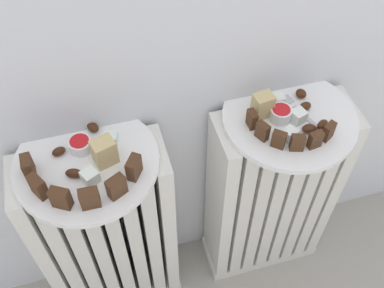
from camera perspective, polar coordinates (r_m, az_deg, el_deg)
radiator_left at (r=1.08m, az=-10.26°, el=-11.32°), size 0.30×0.12×0.55m
radiator_right at (r=1.13m, az=9.65°, el=-6.51°), size 0.30×0.12×0.55m
plate_left at (r=0.84m, az=-12.96°, el=-2.25°), size 0.26×0.26×0.01m
plate_right at (r=0.91m, az=12.01°, el=3.19°), size 0.26×0.26×0.01m
dark_cake_slice_left_0 at (r=0.83m, az=-19.66°, el=-2.72°), size 0.02×0.03×0.04m
dark_cake_slice_left_1 at (r=0.80m, az=-18.55°, el=-5.03°), size 0.03×0.04×0.04m
dark_cake_slice_left_2 at (r=0.78m, az=-15.99°, el=-6.49°), size 0.04×0.03×0.04m
dark_cake_slice_left_3 at (r=0.76m, az=-12.60°, el=-6.60°), size 0.03×0.02×0.04m
dark_cake_slice_left_4 at (r=0.77m, az=-9.35°, el=-5.26°), size 0.04×0.03×0.04m
dark_cake_slice_left_5 at (r=0.79m, az=-7.22°, el=-2.90°), size 0.03×0.04×0.04m
marble_cake_slice_left_0 at (r=0.81m, az=-10.83°, el=-0.96°), size 0.05×0.04×0.05m
turkish_delight_left_0 at (r=0.84m, az=-10.01°, el=0.60°), size 0.03×0.03×0.02m
turkish_delight_left_1 at (r=0.80m, az=-12.54°, el=-4.00°), size 0.03×0.03×0.03m
medjool_date_left_0 at (r=0.81m, az=-14.46°, el=-3.55°), size 0.03×0.03×0.02m
medjool_date_left_1 at (r=0.85m, az=-16.21°, el=-0.90°), size 0.03×0.02×0.02m
medjool_date_left_2 at (r=0.87m, az=-12.24°, el=2.10°), size 0.03×0.03×0.02m
jam_bowl_left at (r=0.85m, az=-13.71°, el=-0.04°), size 0.04×0.04×0.02m
dark_cake_slice_right_0 at (r=0.86m, az=7.45°, el=3.07°), size 0.01×0.03×0.04m
dark_cake_slice_right_1 at (r=0.84m, az=8.74°, el=1.59°), size 0.02×0.03×0.04m
dark_cake_slice_right_2 at (r=0.84m, az=10.70°, el=0.55°), size 0.03×0.03×0.04m
dark_cake_slice_right_3 at (r=0.84m, az=12.96°, el=0.17°), size 0.03×0.02×0.04m
dark_cake_slice_right_4 at (r=0.85m, az=15.06°, el=0.52°), size 0.03×0.02×0.04m
dark_cake_slice_right_5 at (r=0.87m, az=16.59°, el=1.50°), size 0.03×0.02×0.04m
marble_cake_slice_right_0 at (r=0.88m, az=8.78°, el=4.76°), size 0.04×0.03×0.05m
turkish_delight_right_0 at (r=0.89m, az=13.03°, el=3.39°), size 0.03×0.03×0.03m
turkish_delight_right_1 at (r=0.86m, az=12.10°, el=1.10°), size 0.03×0.03×0.02m
turkish_delight_right_2 at (r=0.92m, az=10.70°, el=5.41°), size 0.02×0.02×0.02m
medjool_date_right_0 at (r=0.89m, az=15.90°, el=2.35°), size 0.03×0.03×0.02m
medjool_date_right_1 at (r=0.94m, az=13.38°, el=6.11°), size 0.03×0.03×0.02m
medjool_date_right_2 at (r=0.92m, az=13.84°, el=4.55°), size 0.03×0.02×0.02m
medjool_date_right_3 at (r=0.88m, az=14.35°, el=1.86°), size 0.03×0.02×0.02m
jam_bowl_right at (r=0.89m, az=10.95°, el=3.75°), size 0.04×0.04×0.03m
fork at (r=0.92m, az=12.89°, el=4.28°), size 0.04×0.10×0.00m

